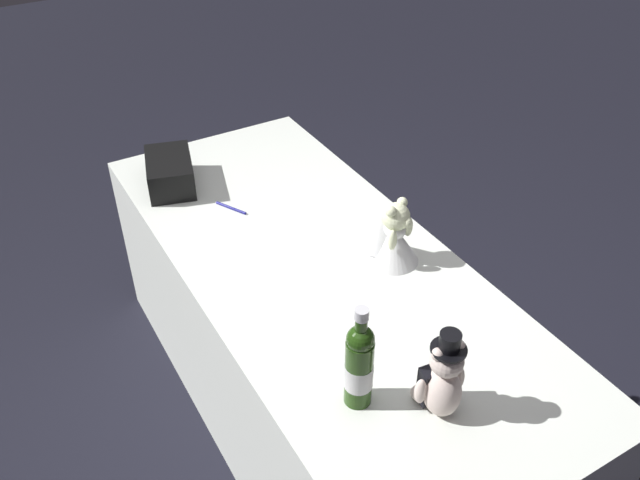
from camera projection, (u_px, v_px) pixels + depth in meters
The scene contains 7 objects.
ground_plane at pixel (320, 410), 2.70m from camera, with size 12.00×12.00×0.00m, color black.
reception_table at pixel (320, 344), 2.47m from camera, with size 2.04×0.85×0.76m, color white.
teddy_bear_groom at pixel (442, 380), 1.69m from camera, with size 0.13×0.14×0.28m.
teddy_bear_bride at pixel (390, 234), 2.21m from camera, with size 0.22×0.19×0.23m.
champagne_bottle at pixel (359, 364), 1.70m from camera, with size 0.08×0.08×0.32m.
signing_pen at pixel (230, 207), 2.51m from camera, with size 0.13×0.07×0.01m.
gift_case_black at pixel (170, 172), 2.60m from camera, with size 0.31×0.24×0.12m.
Camera 1 is at (-1.51, 0.88, 2.17)m, focal length 37.60 mm.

